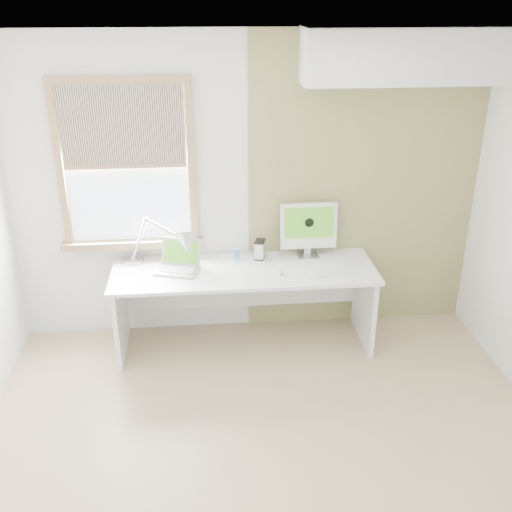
{
  "coord_description": "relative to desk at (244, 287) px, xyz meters",
  "views": [
    {
      "loc": [
        -0.39,
        -3.05,
        2.86
      ],
      "look_at": [
        0.0,
        1.05,
        1.0
      ],
      "focal_mm": 41.54,
      "sensor_mm": 36.0,
      "label": 1
    }
  ],
  "objects": [
    {
      "name": "desk",
      "position": [
        0.0,
        0.0,
        0.0
      ],
      "size": [
        2.2,
        0.7,
        0.73
      ],
      "color": "white",
      "rests_on": "room"
    },
    {
      "name": "desk_lamp",
      "position": [
        -0.55,
        0.02,
        0.42
      ],
      "size": [
        0.69,
        0.45,
        0.42
      ],
      "color": "#B9BCBE",
      "rests_on": "desk"
    },
    {
      "name": "imac",
      "position": [
        0.58,
        0.18,
        0.46
      ],
      "size": [
        0.49,
        0.16,
        0.48
      ],
      "color": "#B9BCBE",
      "rests_on": "desk"
    },
    {
      "name": "external_drive",
      "position": [
        0.15,
        0.16,
        0.28
      ],
      "size": [
        0.11,
        0.14,
        0.16
      ],
      "color": "#B9BCBE",
      "rests_on": "desk"
    },
    {
      "name": "mouse",
      "position": [
        0.27,
        -0.16,
        0.21
      ],
      "size": [
        0.1,
        0.13,
        0.03
      ],
      "primitive_type": "ellipsoid",
      "rotation": [
        0.0,
        0.0,
        0.37
      ],
      "color": "white",
      "rests_on": "desk"
    },
    {
      "name": "soffit",
      "position": [
        1.27,
        0.13,
        1.87
      ],
      "size": [
        1.6,
        0.4,
        0.42
      ],
      "primitive_type": "cube",
      "color": "white",
      "rests_on": "room"
    },
    {
      "name": "room",
      "position": [
        0.07,
        -1.44,
        0.77
      ],
      "size": [
        4.04,
        3.54,
        2.64
      ],
      "color": "tan",
      "rests_on": "ground"
    },
    {
      "name": "window",
      "position": [
        -0.93,
        0.27,
        1.01
      ],
      "size": [
        1.2,
        0.14,
        1.42
      ],
      "color": "olive",
      "rests_on": "room"
    },
    {
      "name": "keyboard",
      "position": [
        0.74,
        -0.19,
        0.2
      ],
      "size": [
        0.43,
        0.17,
        0.02
      ],
      "color": "white",
      "rests_on": "desk"
    },
    {
      "name": "phone_dock",
      "position": [
        -0.05,
        0.11,
        0.23
      ],
      "size": [
        0.08,
        0.08,
        0.12
      ],
      "color": "#B9BCBE",
      "rests_on": "desk"
    },
    {
      "name": "laptop",
      "position": [
        -0.54,
        -0.0,
        0.25
      ],
      "size": [
        0.41,
        0.37,
        0.24
      ],
      "color": "#B9BCBE",
      "rests_on": "desk"
    },
    {
      "name": "accent_wall",
      "position": [
        1.07,
        0.3,
        0.77
      ],
      "size": [
        2.0,
        0.02,
        2.6
      ],
      "primitive_type": "cube",
      "color": "olive",
      "rests_on": "room"
    }
  ]
}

